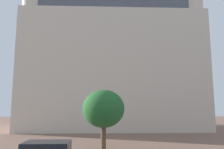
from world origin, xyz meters
The scene contains 2 objects.
landmark_building centered at (0.31, 32.71, 10.32)m, with size 27.02×14.33×33.15m.
tree_curb_far centered at (-0.95, 14.21, 3.29)m, with size 3.26×3.26×4.78m.
Camera 1 is at (-0.98, -2.88, 3.53)m, focal length 34.73 mm.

